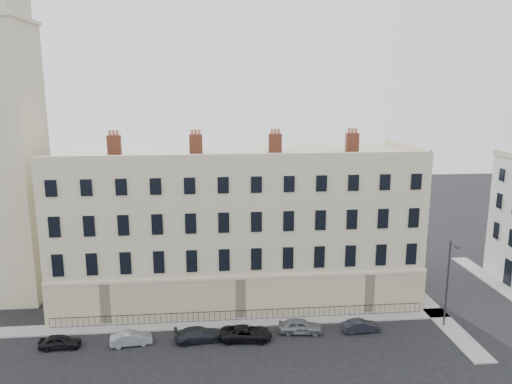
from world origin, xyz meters
TOP-DOWN VIEW (x-y plane):
  - ground at (0.00, 0.00)m, footprint 160.00×160.00m
  - terrace at (-5.97, 11.97)m, footprint 36.22×12.22m
  - pavement_terrace at (-10.00, 5.00)m, footprint 48.00×2.00m
  - pavement_east_return at (13.00, 8.00)m, footprint 2.00×24.00m
  - pavement_adjacent at (23.00, 10.00)m, footprint 2.00×20.00m
  - railings at (-6.00, 5.40)m, footprint 35.00×0.04m
  - car_a at (-21.58, 1.85)m, footprint 3.46×1.46m
  - car_b at (-15.67, 1.85)m, footprint 3.66×1.73m
  - car_c at (-9.88, 1.92)m, footprint 4.43×2.23m
  - car_d at (-5.79, 1.73)m, footprint 4.63×2.41m
  - car_e at (-0.88, 2.51)m, footprint 4.07×2.04m
  - car_f at (4.62, 2.22)m, footprint 3.41×1.35m
  - streetlamp at (12.58, 2.44)m, footprint 0.38×1.79m

SIDE VIEW (x-z plane):
  - ground at x=0.00m, z-range 0.00..0.00m
  - pavement_terrace at x=-10.00m, z-range 0.00..0.12m
  - pavement_east_return at x=13.00m, z-range 0.00..0.12m
  - pavement_adjacent at x=23.00m, z-range 0.00..0.12m
  - railings at x=-6.00m, z-range 0.07..1.03m
  - car_f at x=4.62m, z-range 0.00..1.10m
  - car_b at x=-15.67m, z-range 0.00..1.16m
  - car_a at x=-21.58m, z-range 0.00..1.17m
  - car_c at x=-9.88m, z-range 0.00..1.24m
  - car_d at x=-5.79m, z-range 0.00..1.25m
  - car_e at x=-0.88m, z-range 0.00..1.33m
  - streetlamp at x=12.58m, z-range 0.45..8.72m
  - terrace at x=-5.97m, z-range -1.00..16.00m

